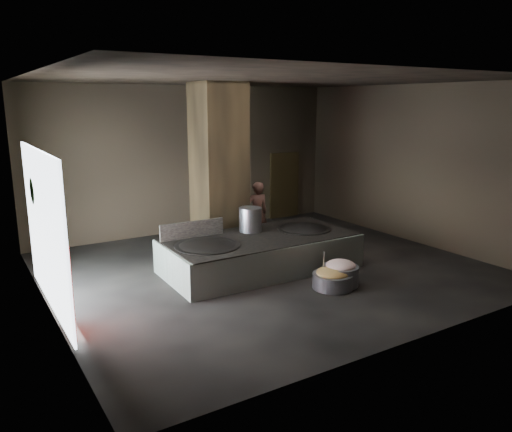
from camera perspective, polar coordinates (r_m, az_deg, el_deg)
floor at (r=12.34m, az=1.28°, el=-6.24°), size 10.00×9.00×0.10m
ceiling at (r=11.68m, az=1.39°, el=15.61°), size 10.00×9.00×0.10m
back_wall at (r=15.77m, az=-7.77°, el=6.42°), size 10.00×0.10×4.50m
front_wall at (r=8.42m, az=18.47°, el=0.26°), size 10.00×0.10×4.50m
left_wall at (r=10.01m, az=-23.69°, el=1.77°), size 0.10×9.00×4.50m
right_wall at (r=15.13m, az=17.67°, el=5.66°), size 0.10×9.00×4.50m
pillar at (r=13.27m, az=-4.26°, el=5.30°), size 1.20×1.20×4.50m
hearth_platform at (r=12.17m, az=0.49°, el=-4.27°), size 4.69×2.31×0.81m
platform_cap at (r=12.06m, az=0.50°, el=-2.40°), size 4.54×2.18×0.03m
wok_left at (r=11.35m, az=-5.59°, el=-3.77°), size 1.46×1.46×0.40m
wok_left_rim at (r=11.33m, az=-5.59°, el=-3.43°), size 1.49×1.49×0.05m
wok_right at (r=12.86m, az=5.47°, el=-1.78°), size 1.36×1.36×0.38m
wok_right_rim at (r=12.84m, az=5.48°, el=-1.48°), size 1.39×1.39×0.05m
stock_pot at (r=12.46m, az=-0.66°, el=-0.40°), size 0.57×0.57×0.61m
splash_guard at (r=11.98m, az=-7.31°, el=-1.54°), size 1.62×0.09×0.40m
cook at (r=14.25m, az=0.12°, el=0.34°), size 0.70×0.50×1.80m
veg_basin at (r=11.17m, az=8.76°, el=-7.32°), size 1.07×1.07×0.33m
veg_fill at (r=11.11m, az=8.79°, el=-6.42°), size 0.73×0.73×0.23m
ladle at (r=11.06m, az=7.73°, el=-5.38°), size 0.24×0.30×0.64m
meat_basin at (r=11.35m, az=9.62°, el=-6.72°), size 0.99×0.99×0.44m
meat_fill at (r=11.27m, az=9.67°, el=-5.63°), size 0.67×0.67×0.26m
doorway_near at (r=16.37m, az=-3.67°, el=2.68°), size 1.18×0.08×2.38m
doorway_near_glow at (r=16.47m, az=-3.54°, el=2.57°), size 0.79×0.04×1.86m
doorway_far at (r=17.61m, az=3.24°, el=3.40°), size 1.18×0.08×2.38m
doorway_far_glow at (r=17.71m, az=3.64°, el=3.29°), size 0.84×0.04×2.00m
left_opening at (r=10.35m, az=-22.99°, el=-1.52°), size 0.04×4.20×3.10m
pavilion_sliver at (r=9.34m, az=-20.87°, el=-7.65°), size 0.05×0.90×1.70m
tree_silhouette at (r=11.32m, az=-23.65°, el=2.68°), size 0.28×1.10×1.10m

